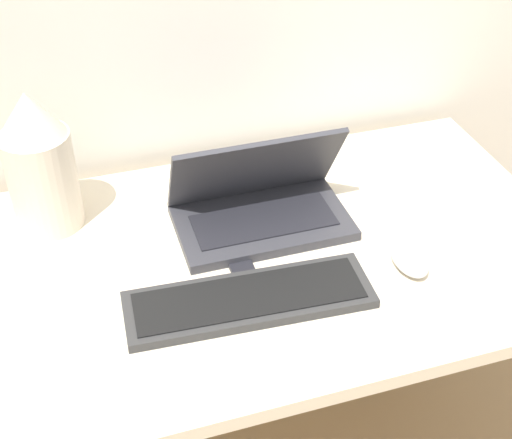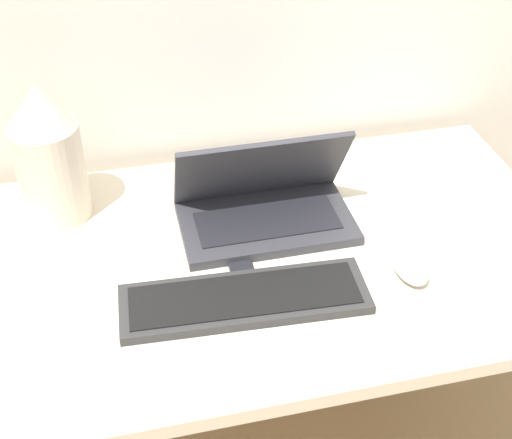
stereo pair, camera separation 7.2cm
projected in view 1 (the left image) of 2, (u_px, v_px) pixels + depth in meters
desk at (282, 285)px, 1.41m from camera, size 1.11×0.70×0.71m
laptop at (260, 203)px, 1.39m from camera, size 0.34×0.20×0.19m
keyboard at (249, 299)px, 1.23m from camera, size 0.44×0.16×0.02m
mouse at (409, 259)px, 1.30m from camera, size 0.06×0.10×0.04m
vase at (39, 163)px, 1.33m from camera, size 0.13×0.13×0.29m
mp3_player at (243, 271)px, 1.29m from camera, size 0.04×0.05×0.01m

